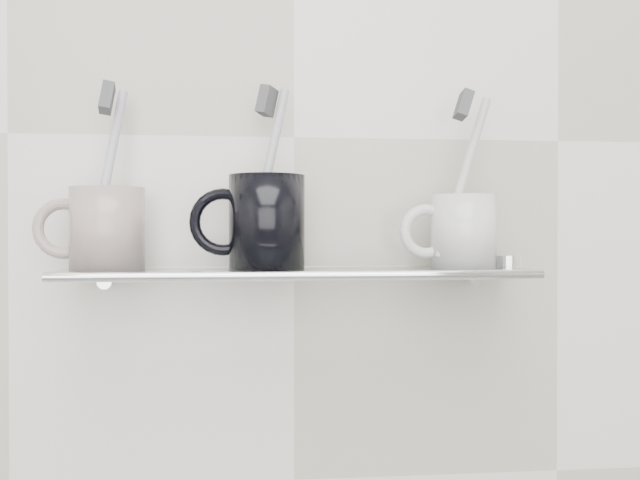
{
  "coord_description": "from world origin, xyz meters",
  "views": [
    {
      "loc": [
        -0.06,
        0.27,
        1.14
      ],
      "look_at": [
        0.02,
        1.04,
        1.13
      ],
      "focal_mm": 40.0,
      "sensor_mm": 36.0,
      "label": 1
    }
  ],
  "objects": [
    {
      "name": "wall_back",
      "position": [
        0.0,
        1.1,
        1.25
      ],
      "size": [
        2.5,
        0.0,
        2.5
      ],
      "primitive_type": "plane",
      "rotation": [
        1.57,
        0.0,
        0.0
      ],
      "color": "silver",
      "rests_on": "ground"
    },
    {
      "name": "shelf_glass",
      "position": [
        0.0,
        1.04,
        1.1
      ],
      "size": [
        0.5,
        0.12,
        0.01
      ],
      "primitive_type": "cube",
      "color": "silver",
      "rests_on": "wall_back"
    },
    {
      "name": "shelf_rail",
      "position": [
        0.0,
        0.98,
        1.1
      ],
      "size": [
        0.5,
        0.01,
        0.01
      ],
      "primitive_type": "cylinder",
      "rotation": [
        0.0,
        1.57,
        0.0
      ],
      "color": "silver",
      "rests_on": "shelf_glass"
    },
    {
      "name": "bracket_left",
      "position": [
        -0.21,
        1.09,
        1.09
      ],
      "size": [
        0.02,
        0.03,
        0.02
      ],
      "primitive_type": "cylinder",
      "rotation": [
        1.57,
        0.0,
        0.0
      ],
      "color": "silver",
      "rests_on": "wall_back"
    },
    {
      "name": "bracket_right",
      "position": [
        0.21,
        1.09,
        1.09
      ],
      "size": [
        0.02,
        0.03,
        0.02
      ],
      "primitive_type": "cylinder",
      "rotation": [
        1.57,
        0.0,
        0.0
      ],
      "color": "silver",
      "rests_on": "wall_back"
    },
    {
      "name": "mug_left",
      "position": [
        -0.2,
        1.04,
        1.14
      ],
      "size": [
        0.09,
        0.09,
        0.09
      ],
      "primitive_type": "cylinder",
      "rotation": [
        0.0,
        0.0,
        0.18
      ],
      "color": "white",
      "rests_on": "shelf_glass"
    },
    {
      "name": "mug_left_handle",
      "position": [
        -0.25,
        1.04,
        1.14
      ],
      "size": [
        0.06,
        0.01,
        0.06
      ],
      "primitive_type": "torus",
      "rotation": [
        1.57,
        0.0,
        0.0
      ],
      "color": "white",
      "rests_on": "mug_left"
    },
    {
      "name": "toothbrush_left",
      "position": [
        -0.2,
        1.04,
        1.2
      ],
      "size": [
        0.04,
        0.06,
        0.19
      ],
      "primitive_type": "cylinder",
      "rotation": [
        -0.23,
        0.16,
        0.1
      ],
      "color": "#9E9EBB",
      "rests_on": "mug_left"
    },
    {
      "name": "bristles_left",
      "position": [
        -0.2,
        1.04,
        1.28
      ],
      "size": [
        0.02,
        0.03,
        0.04
      ],
      "primitive_type": "cube",
      "rotation": [
        -0.23,
        0.16,
        0.1
      ],
      "color": "#3F4143",
      "rests_on": "toothbrush_left"
    },
    {
      "name": "mug_center",
      "position": [
        -0.03,
        1.04,
        1.15
      ],
      "size": [
        0.11,
        0.11,
        0.1
      ],
      "primitive_type": "cylinder",
      "rotation": [
        0.0,
        0.0,
        -0.39
      ],
      "color": "black",
      "rests_on": "shelf_glass"
    },
    {
      "name": "mug_center_handle",
      "position": [
        -0.08,
        1.04,
        1.15
      ],
      "size": [
        0.07,
        0.01,
        0.07
      ],
      "primitive_type": "torus",
      "rotation": [
        1.57,
        0.0,
        0.0
      ],
      "color": "black",
      "rests_on": "mug_center"
    },
    {
      "name": "toothbrush_center",
      "position": [
        -0.03,
        1.04,
        1.2
      ],
      "size": [
        0.05,
        0.02,
        0.19
      ],
      "primitive_type": "cylinder",
      "rotation": [
        -0.14,
        0.16,
        -0.52
      ],
      "color": "#A9ABB1",
      "rests_on": "mug_center"
    },
    {
      "name": "bristles_center",
      "position": [
        -0.03,
        1.04,
        1.28
      ],
      "size": [
        0.03,
        0.03,
        0.03
      ],
      "primitive_type": "cube",
      "rotation": [
        -0.14,
        0.16,
        -0.52
      ],
      "color": "#3F4143",
      "rests_on": "toothbrush_center"
    },
    {
      "name": "mug_right",
      "position": [
        0.18,
        1.04,
        1.14
      ],
      "size": [
        0.08,
        0.08,
        0.08
      ],
      "primitive_type": "cylinder",
      "rotation": [
        0.0,
        0.0,
        -0.17
      ],
      "color": "silver",
      "rests_on": "shelf_glass"
    },
    {
      "name": "mug_right_handle",
      "position": [
        0.14,
        1.04,
        1.14
      ],
      "size": [
        0.06,
        0.01,
        0.06
      ],
      "primitive_type": "torus",
      "rotation": [
        1.57,
        0.0,
        0.0
      ],
      "color": "silver",
      "rests_on": "mug_right"
    },
    {
      "name": "toothbrush_right",
      "position": [
        0.18,
        1.04,
        1.2
      ],
      "size": [
        0.07,
        0.04,
        0.18
      ],
      "primitive_type": "cylinder",
      "rotation": [
        -0.15,
        0.33,
        -0.06
      ],
      "color": "beige",
      "rests_on": "mug_right"
    },
    {
      "name": "bristles_right",
      "position": [
        0.18,
        1.04,
        1.28
      ],
      "size": [
        0.02,
        0.03,
        0.04
      ],
      "primitive_type": "cube",
      "rotation": [
        -0.15,
        0.33,
        -0.06
      ],
      "color": "#3F4143",
      "rests_on": "toothbrush_right"
    },
    {
      "name": "chrome_cap",
      "position": [
        0.23,
        1.04,
        1.11
      ],
      "size": [
        0.03,
        0.03,
        0.01
      ],
      "primitive_type": "cylinder",
      "color": "silver",
      "rests_on": "shelf_glass"
    }
  ]
}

